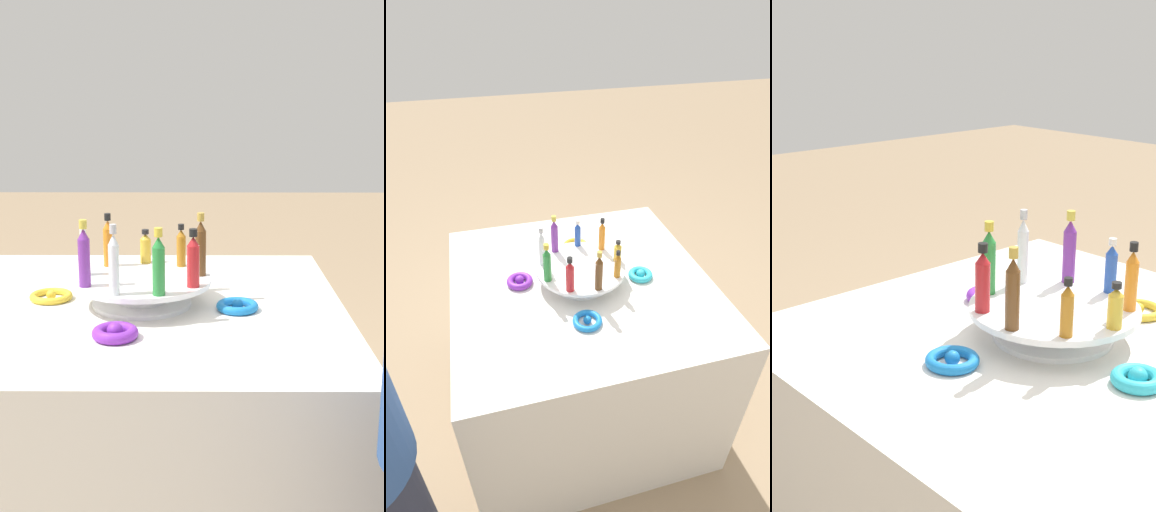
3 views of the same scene
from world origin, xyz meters
The scene contains 15 objects.
party_table centered at (0.00, 0.00, 0.35)m, with size 0.93×0.93×0.71m.
display_stand centered at (0.00, 0.00, 0.75)m, with size 0.32×0.32×0.07m.
bottle_gold centered at (0.00, 0.14, 0.81)m, with size 0.03×0.03×0.08m.
bottle_orange centered at (-0.09, 0.11, 0.83)m, with size 0.02×0.02×0.13m.
bottle_blue centered at (-0.14, 0.02, 0.82)m, with size 0.02×0.02×0.11m.
bottle_purple centered at (-0.12, -0.07, 0.84)m, with size 0.03×0.03×0.15m.
bottle_clear centered at (-0.05, -0.13, 0.84)m, with size 0.02×0.02×0.15m.
bottle_green centered at (0.05, -0.13, 0.84)m, with size 0.03×0.03×0.15m.
bottle_red centered at (0.12, -0.07, 0.83)m, with size 0.03×0.03×0.13m.
bottle_brown centered at (0.14, 0.02, 0.84)m, with size 0.03×0.03×0.15m.
bottle_amber centered at (0.09, 0.11, 0.82)m, with size 0.02×0.02×0.10m.
ribbon_bow_gold centered at (-0.22, 0.04, 0.71)m, with size 0.10×0.10×0.02m.
ribbon_bow_purple centered at (-0.04, -0.22, 0.72)m, with size 0.10×0.10×0.03m.
ribbon_bow_blue centered at (0.22, -0.04, 0.72)m, with size 0.10×0.10×0.03m.
ribbon_bow_teal centered at (0.04, 0.22, 0.72)m, with size 0.09×0.09×0.03m.
Camera 3 is at (0.95, 0.82, 1.27)m, focal length 50.00 mm.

